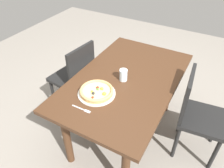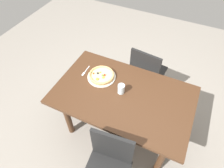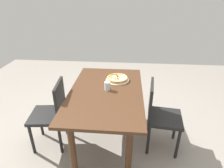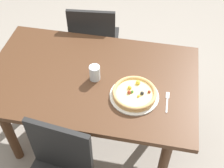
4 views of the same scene
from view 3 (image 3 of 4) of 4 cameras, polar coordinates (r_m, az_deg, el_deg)
The scene contains 8 objects.
ground_plane at distance 2.71m, azimuth -1.58°, elevation -15.89°, with size 6.00×6.00×0.00m, color gray.
dining_table at distance 2.33m, azimuth -1.78°, elevation -4.40°, with size 1.42×0.87×0.73m.
chair_near at distance 2.37m, azimuth 14.07°, elevation -8.74°, with size 0.44×0.44×0.88m.
chair_far at distance 2.45m, azimuth -17.59°, elevation -8.09°, with size 0.44×0.44×0.88m.
plate at distance 2.54m, azimuth 1.63°, elevation 1.20°, with size 0.31×0.31×0.01m, color silver.
pizza at distance 2.53m, azimuth 1.62°, elevation 1.73°, with size 0.28×0.28×0.05m.
fork at distance 2.73m, azimuth 1.78°, elevation 3.01°, with size 0.02×0.17×0.00m.
drinking_glass at distance 2.28m, azimuth -1.41°, elevation -0.60°, with size 0.07×0.07×0.11m, color silver.
Camera 3 is at (-1.98, -0.24, 1.83)m, focal length 30.39 mm.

